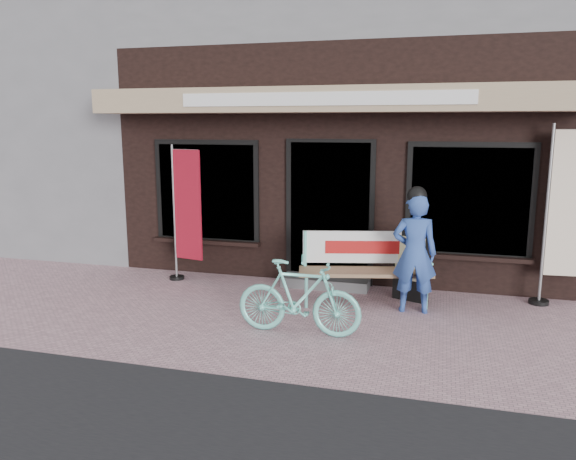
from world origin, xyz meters
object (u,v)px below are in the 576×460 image
(person, at_px, (415,251))
(bicycle, at_px, (299,298))
(bench, at_px, (365,262))
(nobori_red, at_px, (185,212))
(nobori_cream, at_px, (566,214))
(menu_stand, at_px, (411,265))

(person, relative_size, bicycle, 1.12)
(bench, relative_size, bicycle, 1.25)
(person, xyz_separation_m, bicycle, (-1.24, -1.17, -0.37))
(bench, distance_m, nobori_red, 2.86)
(nobori_cream, xyz_separation_m, menu_stand, (-1.95, -0.35, -0.74))
(bench, distance_m, person, 0.75)
(bicycle, distance_m, menu_stand, 2.01)
(nobori_red, bearing_deg, menu_stand, 9.51)
(bench, height_order, nobori_cream, nobori_cream)
(nobori_red, bearing_deg, nobori_cream, 13.82)
(bench, xyz_separation_m, nobori_red, (-2.80, 0.30, 0.52))
(bicycle, distance_m, nobori_red, 2.89)
(person, distance_m, nobori_cream, 2.10)
(bench, relative_size, person, 1.12)
(nobori_cream, bearing_deg, nobori_red, 177.98)
(bench, relative_size, nobori_cream, 0.76)
(bicycle, xyz_separation_m, menu_stand, (1.18, 1.62, 0.07))
(menu_stand, bearing_deg, nobori_cream, 31.66)
(nobori_red, height_order, menu_stand, nobori_red)
(nobori_red, bearing_deg, person, 2.24)
(bench, height_order, bicycle, bench)
(bench, distance_m, nobori_cream, 2.71)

